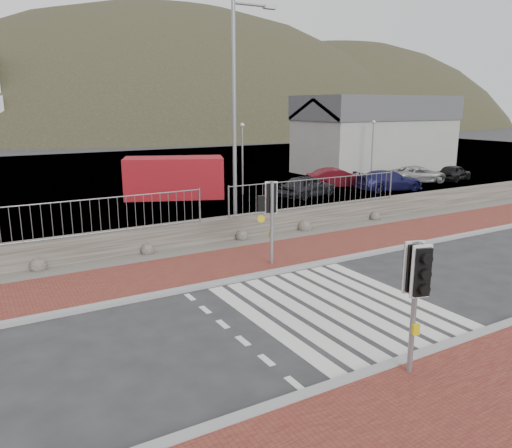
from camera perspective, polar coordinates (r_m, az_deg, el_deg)
ground at (r=13.28m, az=9.00°, el=-9.31°), size 220.00×220.00×0.00m
sidewalk_far at (r=16.76m, az=-0.75°, el=-4.13°), size 40.00×3.00×0.08m
kerb_near at (r=11.33m, az=18.88°, el=-13.79°), size 40.00×0.25×0.12m
kerb_far at (r=15.54m, az=1.99°, el=-5.53°), size 40.00×0.25×0.12m
zebra_crossing at (r=13.28m, az=9.00°, el=-9.28°), size 4.62×5.60×0.01m
gravel_strip at (r=18.46m, az=-3.81°, el=-2.54°), size 40.00×1.50×0.06m
stone_wall at (r=19.05m, az=-4.91°, el=-0.75°), size 40.00×0.60×0.90m
railing at (r=18.63m, az=-4.79°, el=3.25°), size 18.07×0.07×1.22m
quay at (r=38.47m, az=-18.27°, el=5.13°), size 120.00×40.00×0.50m
water at (r=72.92m, az=-24.26°, el=8.24°), size 220.00×50.00×0.05m
harbor_building at (r=40.50m, az=13.48°, el=9.99°), size 12.20×6.20×5.80m
hills_backdrop at (r=102.35m, az=-20.88°, el=-3.46°), size 254.00×90.00×100.00m
traffic_signal_near at (r=9.74m, az=17.82°, el=-6.11°), size 0.43×0.33×2.68m
traffic_signal_far at (r=15.77m, az=1.70°, el=2.14°), size 0.68×0.41×2.78m
streetlight at (r=19.87m, az=-2.10°, el=13.14°), size 1.89×0.26×8.89m
shipping_container at (r=28.56m, az=-9.33°, el=5.27°), size 5.89×4.14×2.27m
car_a at (r=28.48m, az=5.86°, el=4.34°), size 3.99×2.38×1.27m
car_b at (r=31.92m, az=9.27°, el=5.18°), size 3.99×2.51×1.24m
car_c at (r=31.63m, az=14.95°, el=4.83°), size 4.52×2.54×1.24m
car_d at (r=35.53m, az=18.05°, el=5.41°), size 4.34×2.85×1.11m
car_e at (r=37.11m, az=21.66°, el=5.46°), size 3.53×2.14×1.13m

